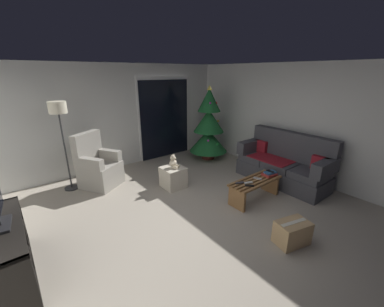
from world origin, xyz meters
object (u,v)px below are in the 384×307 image
at_px(ottoman, 173,177).
at_px(cell_phone, 270,171).
at_px(remote_silver, 257,178).
at_px(armchair, 98,167).
at_px(remote_white, 249,183).
at_px(floor_lamp, 59,116).
at_px(remote_graphite, 240,183).
at_px(teddy_bear_cream, 173,162).
at_px(christmas_tree, 209,127).
at_px(coffee_table, 255,187).
at_px(media_shelf, 6,259).
at_px(remote_black, 249,186).
at_px(book_stack, 270,174).
at_px(cardboard_box_taped_mid_floor, 292,233).
at_px(couch, 284,164).

bearing_deg(ottoman, cell_phone, -47.79).
distance_m(remote_silver, armchair, 3.25).
relative_size(remote_white, floor_lamp, 0.09).
bearing_deg(remote_graphite, teddy_bear_cream, -138.17).
distance_m(cell_phone, floor_lamp, 4.14).
xyz_separation_m(remote_graphite, christmas_tree, (1.19, 2.16, 0.46)).
xyz_separation_m(cell_phone, ottoman, (-1.29, 1.43, -0.27)).
distance_m(coffee_table, media_shelf, 3.76).
bearing_deg(media_shelf, floor_lamp, 62.05).
bearing_deg(ottoman, media_shelf, -163.05).
distance_m(remote_graphite, cell_phone, 0.75).
bearing_deg(cell_phone, media_shelf, 176.01).
distance_m(cell_phone, teddy_bear_cream, 1.92).
distance_m(remote_black, ottoman, 1.62).
bearing_deg(book_stack, cardboard_box_taped_mid_floor, -131.99).
distance_m(floor_lamp, cardboard_box_taped_mid_floor, 4.45).
xyz_separation_m(cell_phone, teddy_bear_cream, (-1.29, 1.42, 0.06)).
bearing_deg(remote_silver, media_shelf, 157.03).
bearing_deg(armchair, couch, -35.84).
distance_m(remote_black, floor_lamp, 3.74).
distance_m(couch, media_shelf, 4.87).
relative_size(remote_silver, cardboard_box_taped_mid_floor, 0.30).
distance_m(coffee_table, remote_graphite, 0.38).
distance_m(couch, book_stack, 0.77).
distance_m(remote_white, remote_black, 0.12).
relative_size(remote_black, armchair, 0.14).
bearing_deg(cell_phone, ottoman, 136.04).
distance_m(christmas_tree, media_shelf, 4.91).
distance_m(book_stack, ottoman, 1.93).
bearing_deg(armchair, cell_phone, -44.93).
bearing_deg(christmas_tree, armchair, 176.21).
bearing_deg(remote_black, christmas_tree, -158.33).
relative_size(remote_silver, remote_black, 1.00).
relative_size(cell_phone, teddy_bear_cream, 0.50).
bearing_deg(armchair, ottoman, -41.45).
relative_size(christmas_tree, ottoman, 4.49).
relative_size(remote_black, cell_phone, 1.08).
bearing_deg(christmas_tree, remote_graphite, -118.75).
xyz_separation_m(remote_white, media_shelf, (-3.51, 0.54, -0.08)).
xyz_separation_m(cell_phone, media_shelf, (-4.12, 0.57, -0.15)).
height_order(remote_black, cell_phone, cell_phone).
relative_size(remote_black, remote_graphite, 1.00).
bearing_deg(armchair, media_shelf, -130.63).
xyz_separation_m(remote_graphite, ottoman, (-0.56, 1.31, -0.20)).
bearing_deg(coffee_table, remote_silver, 2.24).
distance_m(remote_black, cell_phone, 0.70).
xyz_separation_m(couch, coffee_table, (-1.13, -0.12, -0.13)).
bearing_deg(book_stack, armchair, 134.83).
bearing_deg(cardboard_box_taped_mid_floor, ottoman, 97.44).
relative_size(remote_white, media_shelf, 0.11).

